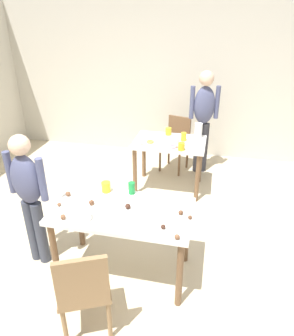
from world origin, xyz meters
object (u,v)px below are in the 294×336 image
Objects in this scene: chair_far_table at (176,140)px; person_girl_near at (29,191)px; dining_table_near at (123,219)px; mixing_bowl at (82,216)px; chair_near_table at (84,288)px; dining_table_far at (169,149)px; person_adult_far at (204,113)px; pitcher_far at (198,130)px; soda_can at (132,188)px.

person_girl_near is (-1.10, -2.49, 0.34)m from chair_far_table.
dining_table_near is 0.40m from mixing_bowl.
dining_table_far is at bearing 83.96° from chair_near_table.
person_adult_far reaches higher than chair_near_table.
chair_far_table is at bearing 85.92° from dining_table_near.
dining_table_far is at bearing 58.83° from person_girl_near.
pitcher_far reaches higher than chair_far_table.
person_adult_far is at bearing 58.62° from person_girl_near.
chair_near_table is 1.06m from soda_can.
pitcher_far is at bearing -95.35° from person_adult_far.
chair_near_table is at bearing -94.96° from chair_far_table.
chair_far_table is at bearing 88.93° from dining_table_far.
soda_can is (0.31, 0.52, 0.03)m from mixing_bowl.
person_adult_far reaches higher than mixing_bowl.
person_adult_far is (0.40, -0.03, 0.48)m from chair_far_table.
chair_far_table is at bearing 128.14° from pitcher_far.
dining_table_near is at bearing 82.06° from chair_near_table.
chair_far_table is 5.31× the size of mixing_bowl.
dining_table_near is 6.10× the size of pitcher_far.
person_girl_near reaches higher than mixing_bowl.
chair_near_table is 0.54× the size of person_adult_far.
person_girl_near is (-0.82, 0.69, 0.34)m from chair_near_table.
soda_can is (-0.15, -1.48, 0.18)m from dining_table_far.
dining_table_far is at bearing 84.14° from soda_can.
mixing_bowl is (-0.30, -0.22, 0.14)m from dining_table_near.
chair_near_table is (-0.10, -0.72, -0.15)m from dining_table_near.
dining_table_near is 2.47m from chair_far_table.
mixing_bowl is (-0.47, -2.69, 0.29)m from chair_far_table.
dining_table_near is 7.85× the size of mixing_bowl.
person_girl_near reaches higher than dining_table_near.
person_adult_far is (0.68, 3.16, 0.48)m from chair_near_table.
person_adult_far is (0.42, 0.67, 0.35)m from dining_table_far.
mixing_bowl is 0.60m from soda_can.
soda_can is at bearing 18.80° from person_girl_near.
mixing_bowl is at bearing -108.26° from person_adult_far.
chair_near_table is 3.26m from person_adult_far.
dining_table_far is at bearing -121.93° from person_adult_far.
person_adult_far reaches higher than chair_far_table.
soda_can is at bearing 59.03° from mixing_bowl.
chair_near_table is 4.13× the size of pitcher_far.
soda_can is (0.01, 0.29, 0.16)m from dining_table_near.
person_adult_far is at bearing 77.84° from chair_near_table.
person_girl_near is at bearing -125.79° from pitcher_far.
person_adult_far is 7.69× the size of pitcher_far.
soda_can is 0.58× the size of pitcher_far.
soda_can is at bearing -104.84° from person_adult_far.
mixing_bowl reaches higher than dining_table_far.
chair_far_table is at bearing 176.41° from person_adult_far.
person_girl_near reaches higher than chair_near_table.
chair_near_table is 0.60m from mixing_bowl.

